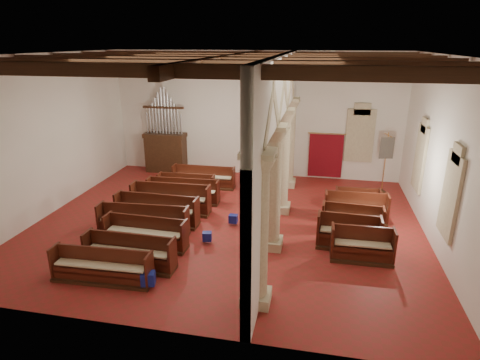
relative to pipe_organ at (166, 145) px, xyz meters
name	(u,v)px	position (x,y,z in m)	size (l,w,h in m)	color
floor	(227,223)	(4.50, -5.50, -1.37)	(14.00, 14.00, 0.00)	maroon
ceiling	(226,54)	(4.50, -5.50, 4.63)	(14.00, 14.00, 0.00)	black
wall_back	(255,115)	(4.50, 0.50, 1.63)	(14.00, 0.02, 6.00)	white
wall_front	(161,214)	(4.50, -11.50, 1.63)	(14.00, 0.02, 6.00)	white
wall_left	(47,136)	(-2.50, -5.50, 1.63)	(0.02, 12.00, 6.00)	white
wall_right	(443,155)	(11.50, -5.50, 1.63)	(0.02, 12.00, 6.00)	white
ceiling_beams	(226,60)	(4.50, -5.50, 4.45)	(13.80, 11.80, 0.30)	#3E2414
arcade	(279,131)	(6.30, -5.50, 2.19)	(0.90, 11.90, 6.00)	beige
window_right_a	(452,196)	(11.48, -7.00, 0.83)	(0.03, 1.00, 2.20)	#2F6B57
window_right_b	(421,158)	(11.48, -3.00, 0.83)	(0.03, 1.00, 2.20)	#2F6B57
window_back	(360,136)	(9.50, 0.48, 0.83)	(1.00, 0.03, 2.20)	#2F6B57
pipe_organ	(166,145)	(0.00, 0.00, 0.00)	(2.10, 0.85, 4.40)	#3E2414
lectern	(178,163)	(0.63, -0.01, -0.89)	(0.46, 0.47, 1.15)	#311E0F
dossal_curtain	(326,156)	(8.00, 0.42, -0.21)	(1.80, 0.07, 2.17)	maroon
processional_banner	(384,174)	(10.54, -0.92, -0.53)	(0.60, 0.77, 2.70)	#3E2414
hymnal_box_a	(148,278)	(3.31, -9.93, -1.09)	(0.37, 0.30, 0.37)	#161797
hymnal_box_b	(207,236)	(4.19, -7.15, -1.12)	(0.30, 0.24, 0.30)	navy
hymnal_box_c	(233,219)	(4.74, -5.62, -1.12)	(0.30, 0.25, 0.30)	navy
tube_heater_a	(128,266)	(2.36, -9.25, -1.21)	(0.10, 0.10, 0.97)	white
tube_heater_b	(144,255)	(2.56, -8.57, -1.21)	(0.09, 0.09, 0.93)	white
nave_pew_0	(102,271)	(1.92, -9.88, -1.05)	(2.90, 0.73, 0.97)	#3E2414
nave_pew_1	(130,257)	(2.35, -9.05, -1.03)	(2.77, 0.72, 1.03)	#3E2414
nave_pew_2	(146,237)	(2.29, -7.77, -1.03)	(2.78, 0.76, 1.02)	#3E2414
nave_pew_3	(144,225)	(1.86, -6.99, -1.01)	(3.19, 0.90, 1.08)	#3E2414
nave_pew_4	(157,214)	(1.95, -6.01, -1.01)	(3.14, 0.79, 1.09)	#3E2414
nave_pew_5	(171,203)	(2.09, -4.93, -0.99)	(3.13, 0.86, 1.15)	#3E2414
nave_pew_6	(183,195)	(2.22, -3.85, -1.04)	(3.04, 0.78, 1.01)	#3E2414
nave_pew_7	(186,189)	(2.11, -3.12, -1.05)	(2.50, 0.75, 0.97)	#3E2414
nave_pew_8	(204,180)	(2.54, -1.92, -1.05)	(2.89, 0.69, 0.99)	#3E2414
aisle_pew_0	(362,249)	(9.14, -7.26, -1.01)	(1.89, 0.74, 1.07)	#3E2414
aisle_pew_1	(348,237)	(8.77, -6.53, -0.99)	(2.04, 0.83, 1.13)	#3E2414
aisle_pew_2	(352,224)	(8.95, -5.48, -1.02)	(2.12, 0.84, 1.06)	#3E2414
aisle_pew_3	(355,212)	(9.15, -4.43, -1.00)	(2.31, 0.82, 1.12)	#3E2414
aisle_pew_4	(357,204)	(9.28, -3.43, -1.05)	(1.73, 0.69, 0.95)	#3E2414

